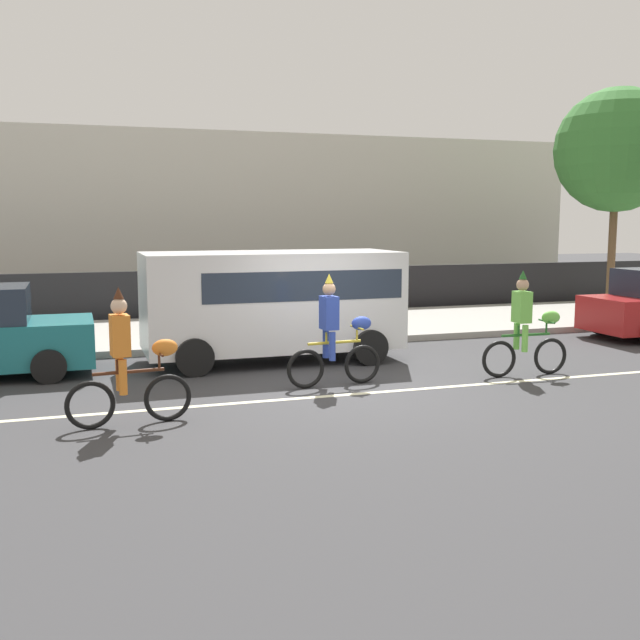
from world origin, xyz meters
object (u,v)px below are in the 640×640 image
object	(u,v)px
parade_cyclist_orange	(130,365)
pedestrian_onlooker	(206,291)
parade_cyclist_lime	(527,330)
parked_van_white	(275,297)
parade_cyclist_cobalt	(335,337)

from	to	relation	value
parade_cyclist_orange	pedestrian_onlooker	size ratio (longest dim) A/B	1.19
parade_cyclist_lime	parked_van_white	xyz separation A→B (m)	(-3.93, 2.81, 0.44)
parade_cyclist_orange	parade_cyclist_cobalt	size ratio (longest dim) A/B	1.00
parade_cyclist_orange	pedestrian_onlooker	xyz separation A→B (m)	(2.50, 8.46, 0.17)
pedestrian_onlooker	parked_van_white	bearing A→B (deg)	-82.33
parade_cyclist_cobalt	parade_cyclist_lime	bearing A→B (deg)	-4.84
parade_cyclist_cobalt	parade_cyclist_lime	distance (m)	3.56
parade_cyclist_lime	pedestrian_onlooker	world-z (taller)	parade_cyclist_lime
parade_cyclist_lime	parked_van_white	bearing A→B (deg)	144.46
parade_cyclist_cobalt	pedestrian_onlooker	xyz separation A→B (m)	(-0.99, 7.03, 0.17)
parade_cyclist_lime	parked_van_white	world-z (taller)	parked_van_white
parade_cyclist_lime	parked_van_white	size ratio (longest dim) A/B	0.38
parked_van_white	pedestrian_onlooker	size ratio (longest dim) A/B	3.09
parade_cyclist_orange	parked_van_white	size ratio (longest dim) A/B	0.38
parade_cyclist_lime	parade_cyclist_cobalt	bearing A→B (deg)	175.16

